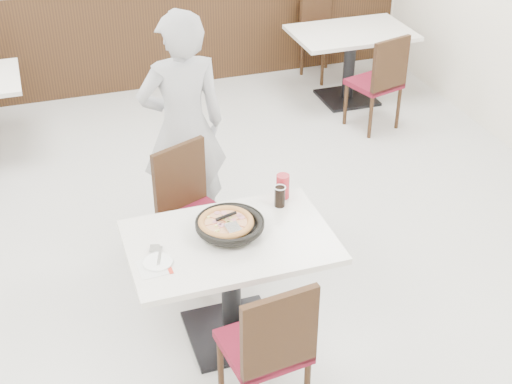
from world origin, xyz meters
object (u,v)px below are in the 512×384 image
object	(u,v)px
bg_chair_right_far	(326,36)
main_table	(231,289)
bg_table_right	(349,66)
diner_person	(183,128)
red_cup	(283,186)
chair_far	(198,217)
pizza_pan	(230,228)
cola_glass	(280,197)
side_plate	(158,262)
pizza	(226,225)
bg_chair_right_near	(374,81)
chair_near	(263,343)

from	to	relation	value
bg_chair_right_far	main_table	bearing A→B (deg)	42.53
bg_table_right	diner_person	bearing A→B (deg)	-140.40
main_table	diner_person	world-z (taller)	diner_person
bg_table_right	bg_chair_right_far	distance (m)	0.66
red_cup	chair_far	bearing A→B (deg)	144.44
chair_far	bg_chair_right_far	size ratio (longest dim) A/B	1.00
chair_far	pizza_pan	size ratio (longest dim) A/B	2.83
pizza_pan	red_cup	bearing A→B (deg)	32.81
bg_table_right	cola_glass	bearing A→B (deg)	-122.67
chair_far	side_plate	distance (m)	0.92
main_table	side_plate	world-z (taller)	side_plate
chair_far	pizza	size ratio (longest dim) A/B	3.23
bg_chair_right_near	bg_table_right	bearing A→B (deg)	69.89
pizza	bg_chair_right_far	size ratio (longest dim) A/B	0.31
pizza_pan	pizza	world-z (taller)	pizza
cola_glass	bg_table_right	bearing A→B (deg)	57.33
diner_person	red_cup	bearing A→B (deg)	113.70
diner_person	bg_chair_right_near	size ratio (longest dim) A/B	1.84
main_table	cola_glass	world-z (taller)	cola_glass
side_plate	diner_person	xyz separation A→B (m)	(0.47, 1.34, 0.11)
bg_chair_right_near	red_cup	bearing A→B (deg)	-145.76
bg_chair_right_far	diner_person	bearing A→B (deg)	31.64
diner_person	bg_chair_right_near	bearing A→B (deg)	-153.07
cola_glass	bg_chair_right_near	bearing A→B (deg)	50.85
pizza	side_plate	distance (m)	0.47
main_table	chair_far	world-z (taller)	chair_far
chair_near	bg_chair_right_near	bearing A→B (deg)	47.70
bg_table_right	bg_chair_right_far	xyz separation A→B (m)	(0.01, 0.65, 0.10)
side_plate	cola_glass	bearing A→B (deg)	21.85
bg_chair_right_far	pizza_pan	bearing A→B (deg)	42.35
bg_table_right	bg_chair_right_far	bearing A→B (deg)	89.24
pizza	cola_glass	bearing A→B (deg)	24.13
chair_far	cola_glass	xyz separation A→B (m)	(0.43, -0.43, 0.34)
red_cup	diner_person	distance (m)	1.01
pizza	main_table	bearing A→B (deg)	-86.21
diner_person	bg_chair_right_far	world-z (taller)	diner_person
side_plate	pizza	bearing A→B (deg)	19.72
cola_glass	chair_far	bearing A→B (deg)	134.57
pizza_pan	side_plate	world-z (taller)	pizza_pan
chair_far	bg_chair_right_near	size ratio (longest dim) A/B	1.00
cola_glass	bg_chair_right_near	size ratio (longest dim) A/B	0.14
diner_person	bg_table_right	distance (m)	2.85
bg_chair_right_far	chair_near	bearing A→B (deg)	46.21
main_table	pizza_pan	bearing A→B (deg)	73.23
red_cup	pizza_pan	bearing A→B (deg)	-147.19
bg_chair_right_near	pizza_pan	bearing A→B (deg)	-148.61
pizza_pan	red_cup	world-z (taller)	red_cup
cola_glass	red_cup	bearing A→B (deg)	59.47
chair_far	bg_chair_right_near	xyz separation A→B (m)	(2.17, 1.71, 0.00)
chair_near	cola_glass	size ratio (longest dim) A/B	7.31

